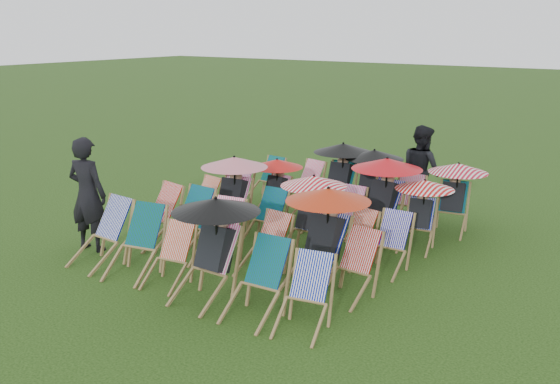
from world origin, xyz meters
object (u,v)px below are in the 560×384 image
Objects in this scene: deckchair_0 at (100,233)px; deckchair_29 at (453,196)px; person_rear at (421,171)px; person_left at (88,194)px; deckchair_5 at (304,296)px.

deckchair_29 is (3.94, 4.69, 0.16)m from deckchair_0.
deckchair_29 is 1.13m from person_rear.
person_left reaches higher than deckchair_0.
deckchair_29 is at bearing 53.64° from deckchair_0.
deckchair_0 is 6.13m from deckchair_29.
person_left is (-4.46, 0.37, 0.51)m from deckchair_5.
person_rear is at bearing -137.71° from person_left.
person_rear is at bearing 63.95° from deckchair_0.
deckchair_29 is at bearing 175.13° from person_rear.
person_rear is (3.05, 5.34, 0.39)m from deckchair_0.
deckchair_0 is 6.16m from person_rear.
deckchair_0 is 0.53× the size of person_left.
deckchair_0 is 0.57× the size of person_rear.
deckchair_0 is 1.10× the size of deckchair_5.
person_left reaches higher than person_rear.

